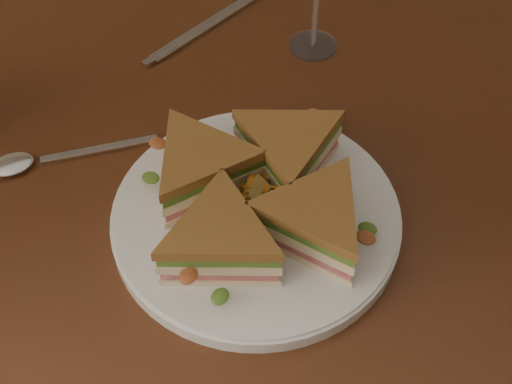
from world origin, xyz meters
The scene contains 6 objects.
table centered at (0.00, 0.00, 0.65)m, with size 1.20×0.80×0.75m.
plate centered at (0.04, -0.12, 0.76)m, with size 0.29×0.29×0.02m, color white.
sandwich_wedges centered at (0.04, -0.12, 0.80)m, with size 0.29×0.29×0.06m.
crisps_mound centered at (0.04, -0.12, 0.79)m, with size 0.09×0.09×0.05m, color orange, non-canonical shape.
spoon centered at (-0.15, 0.06, 0.75)m, with size 0.18×0.05×0.01m.
knife centered at (0.11, 0.20, 0.75)m, with size 0.20×0.09×0.00m.
Camera 1 is at (-0.15, -0.52, 1.34)m, focal length 50.00 mm.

